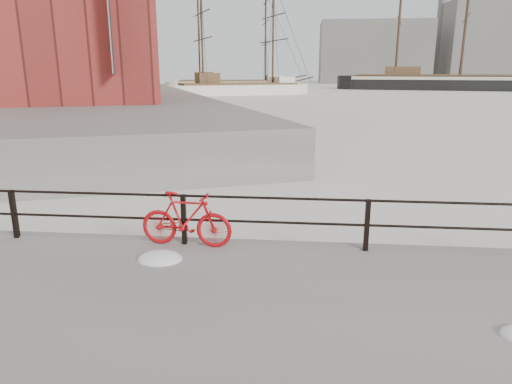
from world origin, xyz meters
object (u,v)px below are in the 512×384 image
(bicycle, at_px, (186,219))
(schooner_mid, at_px, (233,90))
(barque_black, at_px, (458,90))
(workboat_far, at_px, (90,101))
(schooner_left, at_px, (239,95))
(workboat_near, at_px, (35,112))

(bicycle, distance_m, schooner_mid, 83.65)
(barque_black, relative_size, workboat_far, 4.38)
(schooner_mid, distance_m, workboat_far, 37.54)
(schooner_left, distance_m, workboat_near, 35.81)
(schooner_mid, height_order, workboat_near, schooner_mid)
(barque_black, xyz_separation_m, workboat_near, (-55.32, -54.53, 0.00))
(schooner_mid, relative_size, workboat_near, 2.11)
(bicycle, bearing_deg, workboat_far, 121.44)
(workboat_far, bearing_deg, bicycle, -76.46)
(schooner_mid, bearing_deg, schooner_left, -89.71)
(workboat_near, distance_m, workboat_far, 15.15)
(bicycle, height_order, schooner_left, schooner_left)
(schooner_left, height_order, workboat_near, schooner_left)
(bicycle, relative_size, schooner_left, 0.07)
(schooner_mid, relative_size, workboat_far, 2.31)
(bicycle, bearing_deg, schooner_left, 101.26)
(workboat_near, xyz_separation_m, workboat_far, (-1.67, 15.06, 0.00))
(schooner_left, xyz_separation_m, workboat_far, (-16.45, -17.56, 0.00))
(barque_black, xyz_separation_m, workboat_far, (-56.99, -39.46, 0.00))
(barque_black, relative_size, schooner_mid, 1.90)
(bicycle, height_order, workboat_near, workboat_near)
(schooner_mid, bearing_deg, barque_black, -5.71)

